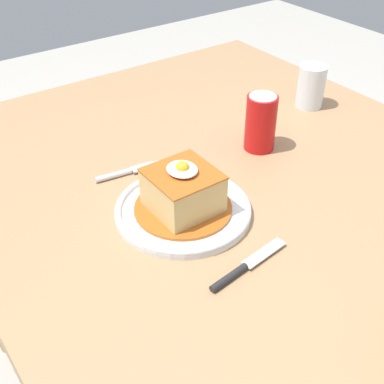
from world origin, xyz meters
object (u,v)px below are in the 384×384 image
Objects in this scene: fork at (123,173)px; drinking_glass at (311,89)px; main_plate at (183,210)px; soda_can at (261,123)px; knife at (239,270)px.

drinking_glass reaches higher than fork.
drinking_glass is at bearing 109.06° from main_plate.
soda_can is at bearing -71.36° from drinking_glass.
soda_can reaches higher than fork.
soda_can is at bearing 133.90° from knife.
soda_can is at bearing 109.44° from main_plate.
soda_can is (-0.27, 0.28, 0.06)m from knife.
drinking_glass is (-0.08, 0.24, -0.02)m from soda_can.
soda_can is (-0.09, 0.27, 0.05)m from main_plate.
knife is 1.34× the size of soda_can.
drinking_glass is (-0.35, 0.52, 0.04)m from knife.
knife is at bearing -4.56° from main_plate.
main_plate is 1.50× the size of knife.
drinking_glass is at bearing 90.25° from fork.
fork is (-0.17, -0.03, -0.00)m from main_plate.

